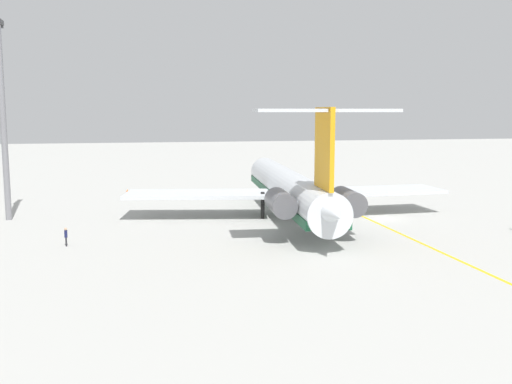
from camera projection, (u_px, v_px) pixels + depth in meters
The scene contains 6 objects.
ground at pixel (382, 218), 68.54m from camera, with size 358.31×358.31×0.00m, color #ADADA8.
main_jetliner at pixel (290, 188), 68.41m from camera, with size 44.43×39.36×12.93m.
ground_crew_near_tail at pixel (66, 234), 54.13m from camera, with size 0.42×0.28×1.78m.
safety_cone_wingtip at pixel (127, 191), 90.19m from camera, with size 0.40×0.40×0.55m, color #EA590F.
taxiway_centreline at pixel (356, 213), 71.89m from camera, with size 80.71×0.36×0.01m, color gold.
light_mast at pixel (3, 111), 65.85m from camera, with size 4.00×0.70×22.89m.
Camera 1 is at (-62.92, 28.54, 12.53)m, focal length 40.59 mm.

